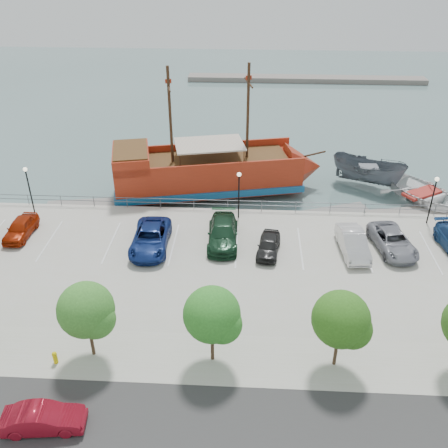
{
  "coord_description": "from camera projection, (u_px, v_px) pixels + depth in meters",
  "views": [
    {
      "loc": [
        0.82,
        -30.79,
        21.64
      ],
      "look_at": [
        -1.0,
        2.0,
        2.0
      ],
      "focal_mm": 40.0,
      "sensor_mm": 36.0,
      "label": 1
    }
  ],
  "objects": [
    {
      "name": "ground",
      "position": [
        236.0,
        271.0,
        38.05
      ],
      "size": [
        160.0,
        160.0,
        0.0
      ],
      "primitive_type": "plane",
      "color": "slate"
    },
    {
      "name": "sidewalk",
      "position": [
        230.0,
        359.0,
        28.96
      ],
      "size": [
        100.0,
        4.0,
        0.05
      ],
      "primitive_type": "cube",
      "color": "#ACA997",
      "rests_on": "land_slab"
    },
    {
      "name": "seawall_railing",
      "position": [
        239.0,
        205.0,
        43.95
      ],
      "size": [
        50.0,
        0.06,
        1.0
      ],
      "color": "#595E65",
      "rests_on": "land_slab"
    },
    {
      "name": "far_shore",
      "position": [
        306.0,
        79.0,
        84.49
      ],
      "size": [
        40.0,
        3.0,
        0.8
      ],
      "primitive_type": "cube",
      "color": "gray",
      "rests_on": "ground"
    },
    {
      "name": "pirate_ship",
      "position": [
        223.0,
        172.0,
        48.31
      ],
      "size": [
        20.99,
        9.8,
        13.01
      ],
      "rotation": [
        0.0,
        0.0,
        0.22
      ],
      "color": "#9D2712",
      "rests_on": "ground"
    },
    {
      "name": "patrol_boat",
      "position": [
        368.0,
        174.0,
        49.72
      ],
      "size": [
        7.89,
        6.17,
        2.9
      ],
      "primitive_type": "imported",
      "rotation": [
        0.0,
        0.0,
        1.05
      ],
      "color": "#525860",
      "rests_on": "ground"
    },
    {
      "name": "speedboat",
      "position": [
        423.0,
        195.0,
        47.07
      ],
      "size": [
        9.02,
        9.75,
        1.65
      ],
      "primitive_type": "imported",
      "rotation": [
        0.0,
        0.0,
        0.55
      ],
      "color": "silver",
      "rests_on": "ground"
    },
    {
      "name": "dock_west",
      "position": [
        87.0,
        206.0,
        46.5
      ],
      "size": [
        7.6,
        3.29,
        0.42
      ],
      "primitive_type": "cube",
      "rotation": [
        0.0,
        0.0,
        0.17
      ],
      "color": "gray",
      "rests_on": "ground"
    },
    {
      "name": "dock_mid",
      "position": [
        333.0,
        213.0,
        45.43
      ],
      "size": [
        6.86,
        4.06,
        0.38
      ],
      "primitive_type": "cube",
      "rotation": [
        0.0,
        0.0,
        0.35
      ],
      "color": "slate",
      "rests_on": "ground"
    },
    {
      "name": "dock_east",
      "position": [
        407.0,
        215.0,
        45.1
      ],
      "size": [
        7.7,
        3.59,
        0.42
      ],
      "primitive_type": "cube",
      "rotation": [
        0.0,
        0.0,
        0.21
      ],
      "color": "gray",
      "rests_on": "ground"
    },
    {
      "name": "street_sedan",
      "position": [
        43.0,
        419.0,
        24.69
      ],
      "size": [
        4.24,
        1.88,
        1.35
      ],
      "primitive_type": "imported",
      "rotation": [
        0.0,
        0.0,
        1.68
      ],
      "color": "maroon",
      "rests_on": "street"
    },
    {
      "name": "fire_hydrant",
      "position": [
        55.0,
        357.0,
        28.52
      ],
      "size": [
        0.29,
        0.29,
        0.84
      ],
      "rotation": [
        0.0,
        0.0,
        -0.12
      ],
      "color": "#DFC706",
      "rests_on": "sidewalk"
    },
    {
      "name": "lamp_post_left",
      "position": [
        28.0,
        182.0,
        42.45
      ],
      "size": [
        0.36,
        0.36,
        4.28
      ],
      "color": "black",
      "rests_on": "land_slab"
    },
    {
      "name": "lamp_post_mid",
      "position": [
        239.0,
        187.0,
        41.6
      ],
      "size": [
        0.36,
        0.36,
        4.28
      ],
      "color": "black",
      "rests_on": "land_slab"
    },
    {
      "name": "lamp_post_right",
      "position": [
        434.0,
        192.0,
        40.83
      ],
      "size": [
        0.36,
        0.36,
        4.28
      ],
      "color": "black",
      "rests_on": "land_slab"
    },
    {
      "name": "tree_c",
      "position": [
        88.0,
        312.0,
        27.58
      ],
      "size": [
        3.3,
        3.2,
        5.0
      ],
      "color": "#473321",
      "rests_on": "sidewalk"
    },
    {
      "name": "tree_d",
      "position": [
        214.0,
        317.0,
        27.25
      ],
      "size": [
        3.3,
        3.2,
        5.0
      ],
      "color": "#473321",
      "rests_on": "sidewalk"
    },
    {
      "name": "tree_e",
      "position": [
        344.0,
        322.0,
        26.92
      ],
      "size": [
        3.3,
        3.2,
        5.0
      ],
      "color": "#473321",
      "rests_on": "sidewalk"
    },
    {
      "name": "parked_car_a",
      "position": [
        21.0,
        228.0,
        40.22
      ],
      "size": [
        1.8,
        4.31,
        1.46
      ],
      "primitive_type": "imported",
      "rotation": [
        0.0,
        0.0,
        -0.02
      ],
      "color": "#992206",
      "rests_on": "land_slab"
    },
    {
      "name": "parked_car_c",
      "position": [
        150.0,
        238.0,
        38.69
      ],
      "size": [
        2.93,
        6.05,
        1.66
      ],
      "primitive_type": "imported",
      "rotation": [
        0.0,
        0.0,
        0.03
      ],
      "color": "navy",
      "rests_on": "land_slab"
    },
    {
      "name": "parked_car_d",
      "position": [
        223.0,
        233.0,
        39.34
      ],
      "size": [
        2.51,
        5.84,
        1.67
      ],
      "primitive_type": "imported",
      "rotation": [
        0.0,
        0.0,
        0.03
      ],
      "color": "#13341F",
      "rests_on": "land_slab"
    },
    {
      "name": "parked_car_e",
      "position": [
        269.0,
        245.0,
        38.13
      ],
      "size": [
        2.16,
        4.17,
        1.36
      ],
      "primitive_type": "imported",
      "rotation": [
        0.0,
        0.0,
        -0.14
      ],
      "color": "black",
      "rests_on": "land_slab"
    },
    {
      "name": "parked_car_f",
      "position": [
        353.0,
        243.0,
        38.15
      ],
      "size": [
        2.14,
        5.14,
        1.65
      ],
      "primitive_type": "imported",
      "rotation": [
        0.0,
        0.0,
        0.08
      ],
      "color": "silver",
      "rests_on": "land_slab"
    },
    {
      "name": "parked_car_g",
      "position": [
        393.0,
        241.0,
        38.48
      ],
      "size": [
        3.4,
        5.78,
        1.51
      ],
      "primitive_type": "imported",
      "rotation": [
        0.0,
        0.0,
        0.17
      ],
      "color": "gray",
      "rests_on": "land_slab"
    }
  ]
}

